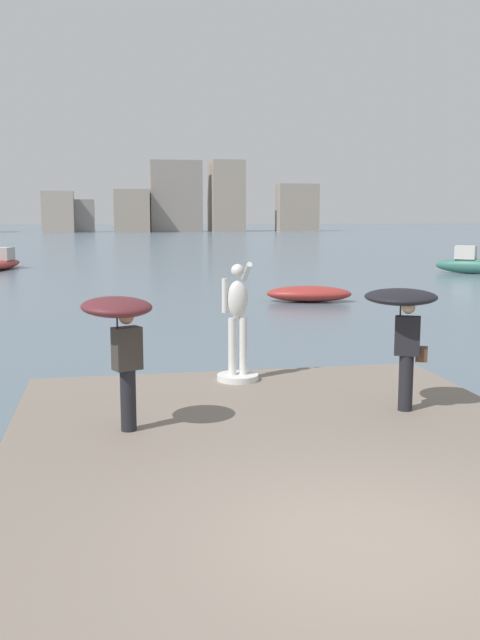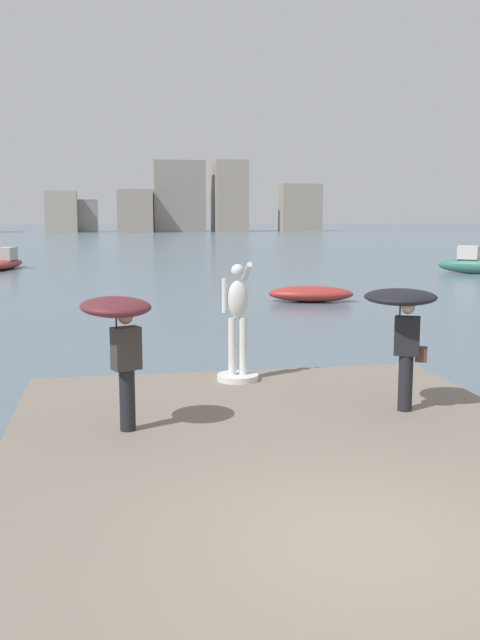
{
  "view_description": "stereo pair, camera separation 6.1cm",
  "coord_description": "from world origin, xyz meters",
  "px_view_note": "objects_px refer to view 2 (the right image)",
  "views": [
    {
      "loc": [
        -2.31,
        -5.92,
        3.43
      ],
      "look_at": [
        0.0,
        6.33,
        1.55
      ],
      "focal_mm": 39.51,
      "sensor_mm": 36.0,
      "label": 1
    },
    {
      "loc": [
        -2.25,
        -5.94,
        3.43
      ],
      "look_at": [
        0.0,
        6.33,
        1.55
      ],
      "focal_mm": 39.51,
      "sensor_mm": 36.0,
      "label": 2
    }
  ],
  "objects_px": {
    "boat_leftward": "(472,264)",
    "boat_rightward": "(6,262)",
    "statue_white_figure": "(238,331)",
    "boat_near": "(311,294)",
    "onlooker_right": "(402,313)",
    "onlooker_left": "(119,326)"
  },
  "relations": [
    {
      "from": "onlooker_left",
      "to": "boat_rightward",
      "type": "height_order",
      "value": "onlooker_left"
    },
    {
      "from": "onlooker_left",
      "to": "boat_leftward",
      "type": "bearing_deg",
      "value": 53.74
    },
    {
      "from": "statue_white_figure",
      "to": "boat_near",
      "type": "xyz_separation_m",
      "value": [
        5.5,
        14.21,
        -1.0
      ]
    },
    {
      "from": "statue_white_figure",
      "to": "onlooker_left",
      "type": "height_order",
      "value": "statue_white_figure"
    },
    {
      "from": "boat_near",
      "to": "boat_rightward",
      "type": "height_order",
      "value": "boat_rightward"
    },
    {
      "from": "statue_white_figure",
      "to": "onlooker_left",
      "type": "bearing_deg",
      "value": -128.27
    },
    {
      "from": "boat_leftward",
      "to": "onlooker_right",
      "type": "bearing_deg",
      "value": -120.42
    },
    {
      "from": "boat_leftward",
      "to": "boat_rightward",
      "type": "relative_size",
      "value": 0.64
    },
    {
      "from": "onlooker_left",
      "to": "boat_near",
      "type": "height_order",
      "value": "onlooker_left"
    },
    {
      "from": "boat_near",
      "to": "boat_rightward",
      "type": "relative_size",
      "value": 0.64
    },
    {
      "from": "statue_white_figure",
      "to": "boat_rightward",
      "type": "distance_m",
      "value": 34.87
    },
    {
      "from": "boat_leftward",
      "to": "boat_rightward",
      "type": "xyz_separation_m",
      "value": [
        -27.19,
        8.4,
        -0.13
      ]
    },
    {
      "from": "onlooker_right",
      "to": "boat_rightward",
      "type": "relative_size",
      "value": 0.34
    },
    {
      "from": "statue_white_figure",
      "to": "onlooker_right",
      "type": "bearing_deg",
      "value": -48.48
    },
    {
      "from": "statue_white_figure",
      "to": "boat_near",
      "type": "relative_size",
      "value": 0.6
    },
    {
      "from": "boat_leftward",
      "to": "statue_white_figure",
      "type": "bearing_deg",
      "value": -126.04
    },
    {
      "from": "onlooker_left",
      "to": "boat_leftward",
      "type": "height_order",
      "value": "onlooker_left"
    },
    {
      "from": "onlooker_right",
      "to": "boat_leftward",
      "type": "xyz_separation_m",
      "value": [
        16.29,
        27.75,
        -1.36
      ]
    },
    {
      "from": "boat_near",
      "to": "boat_rightward",
      "type": "xyz_separation_m",
      "value": [
        -14.25,
        19.53,
        0.13
      ]
    },
    {
      "from": "boat_near",
      "to": "onlooker_left",
      "type": "bearing_deg",
      "value": -114.31
    },
    {
      "from": "statue_white_figure",
      "to": "boat_leftward",
      "type": "xyz_separation_m",
      "value": [
        18.43,
        25.33,
        -0.74
      ]
    },
    {
      "from": "boat_leftward",
      "to": "boat_rightward",
      "type": "height_order",
      "value": "boat_leftward"
    }
  ]
}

